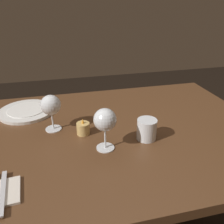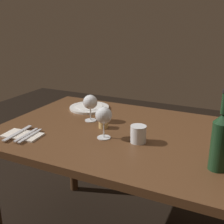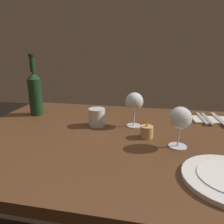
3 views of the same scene
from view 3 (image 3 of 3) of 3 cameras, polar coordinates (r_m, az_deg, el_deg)
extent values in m
cube|color=#56351E|center=(0.90, 1.73, -7.23)|extent=(1.30, 0.90, 0.04)
cylinder|color=#412816|center=(1.57, -17.65, -12.01)|extent=(0.06, 0.06, 0.70)
cylinder|color=white|center=(1.00, 5.78, -3.63)|extent=(0.07, 0.07, 0.00)
cylinder|color=white|center=(0.98, 5.85, -1.33)|extent=(0.01, 0.01, 0.08)
sphere|color=white|center=(0.96, 5.98, 2.84)|extent=(0.08, 0.08, 0.08)
cylinder|color=maroon|center=(0.96, 5.97, 2.58)|extent=(0.06, 0.06, 0.02)
cylinder|color=white|center=(0.83, 17.04, -8.72)|extent=(0.07, 0.07, 0.00)
cylinder|color=white|center=(0.81, 17.27, -6.24)|extent=(0.01, 0.01, 0.07)
sphere|color=white|center=(0.79, 17.71, -1.53)|extent=(0.08, 0.08, 0.08)
cylinder|color=maroon|center=(0.79, 17.68, -1.78)|extent=(0.06, 0.06, 0.02)
cylinder|color=#19381E|center=(1.21, -19.69, 3.77)|extent=(0.07, 0.07, 0.19)
cone|color=#19381E|center=(1.19, -20.23, 9.10)|extent=(0.07, 0.07, 0.03)
cylinder|color=#19381E|center=(1.19, -20.51, 11.81)|extent=(0.03, 0.03, 0.08)
cylinder|color=black|center=(1.19, -20.73, 13.99)|extent=(0.03, 0.03, 0.01)
cylinder|color=white|center=(0.99, -4.05, -1.39)|extent=(0.08, 0.08, 0.08)
cylinder|color=silver|center=(0.99, -4.04, -2.09)|extent=(0.07, 0.07, 0.05)
cylinder|color=#DBB266|center=(0.87, 9.21, -5.24)|extent=(0.05, 0.05, 0.05)
cylinder|color=white|center=(0.88, 9.19, -5.61)|extent=(0.04, 0.04, 0.03)
cone|color=#F99E2D|center=(0.86, 9.31, -3.14)|extent=(0.01, 0.01, 0.02)
cube|color=silver|center=(1.18, 25.19, -1.92)|extent=(0.20, 0.13, 0.01)
cube|color=silver|center=(1.17, 24.04, -1.56)|extent=(0.03, 0.18, 0.00)
cube|color=silver|center=(1.16, 22.84, -1.50)|extent=(0.03, 0.18, 0.00)
cube|color=silver|center=(1.18, 26.64, -1.69)|extent=(0.04, 0.21, 0.00)
camera|label=1|loc=(1.66, 14.69, 21.77)|focal=38.74mm
camera|label=2|loc=(2.19, -7.22, 22.24)|focal=45.76mm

